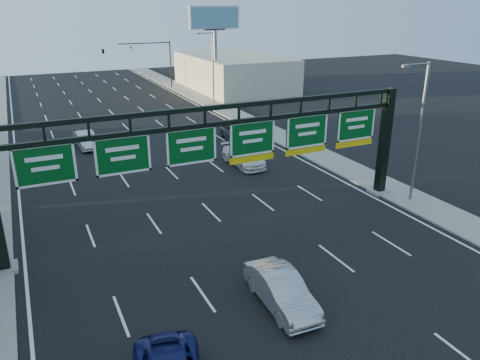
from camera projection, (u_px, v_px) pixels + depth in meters
ground at (295, 297)px, 20.85m from camera, size 160.00×160.00×0.00m
sidewalk_right at (299, 145)px, 42.86m from camera, size 3.00×120.00×0.12m
lane_markings at (164, 165)px, 37.74m from camera, size 21.60×120.00×0.01m
sign_gantry at (225, 150)px, 26.03m from camera, size 24.60×1.20×7.20m
building_right_distant at (234, 73)px, 70.22m from camera, size 12.00×20.00×5.00m
streetlight_near at (419, 126)px, 29.13m from camera, size 2.15×0.22×9.00m
streetlight_far at (212, 65)px, 57.84m from camera, size 2.15×0.22×9.00m
billboard_right at (215, 29)px, 61.65m from camera, size 7.00×0.50×12.00m
traffic_signal_mast at (129, 53)px, 67.63m from camera, size 10.16×0.54×7.00m
car_silver_sedan at (281, 290)px, 20.02m from camera, size 1.77×4.62×1.50m
car_white_wagon at (243, 157)px, 37.56m from camera, size 2.17×4.99×1.43m
car_grey_far at (234, 131)px, 44.71m from camera, size 2.44×4.88×1.60m
car_silver_distant at (86, 140)px, 42.19m from camera, size 1.78×4.43×1.43m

